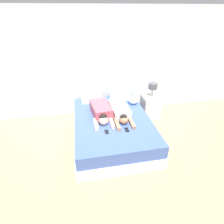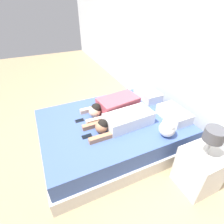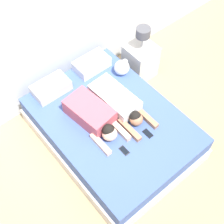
{
  "view_description": "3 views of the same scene",
  "coord_description": "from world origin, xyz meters",
  "px_view_note": "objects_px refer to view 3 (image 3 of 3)",
  "views": [
    {
      "loc": [
        -0.57,
        -3.08,
        2.51
      ],
      "look_at": [
        0.0,
        0.0,
        0.65
      ],
      "focal_mm": 28.0,
      "sensor_mm": 36.0,
      "label": 1
    },
    {
      "loc": [
        1.97,
        -0.9,
        2.12
      ],
      "look_at": [
        0.0,
        0.0,
        0.65
      ],
      "focal_mm": 28.0,
      "sensor_mm": 36.0,
      "label": 2
    },
    {
      "loc": [
        -1.47,
        -1.77,
        3.9
      ],
      "look_at": [
        0.0,
        0.0,
        0.65
      ],
      "focal_mm": 50.0,
      "sensor_mm": 36.0,
      "label": 3
    }
  ],
  "objects_px": {
    "plush_toy": "(122,67)",
    "cell_phone_right": "(148,133)",
    "person_right": "(119,103)",
    "cell_phone_left": "(124,151)",
    "pillow_head_right": "(92,64)",
    "person_left": "(94,116)",
    "pillow_head_left": "(51,88)",
    "nightstand": "(140,59)",
    "bed": "(112,129)"
  },
  "relations": [
    {
      "from": "bed",
      "to": "pillow_head_left",
      "type": "bearing_deg",
      "value": 111.65
    },
    {
      "from": "pillow_head_right",
      "to": "person_left",
      "type": "xyz_separation_m",
      "value": [
        -0.56,
        -0.77,
        0.04
      ]
    },
    {
      "from": "pillow_head_right",
      "to": "person_left",
      "type": "height_order",
      "value": "person_left"
    },
    {
      "from": "cell_phone_left",
      "to": "plush_toy",
      "type": "bearing_deg",
      "value": 50.73
    },
    {
      "from": "bed",
      "to": "cell_phone_right",
      "type": "bearing_deg",
      "value": -66.78
    },
    {
      "from": "pillow_head_left",
      "to": "cell_phone_right",
      "type": "bearing_deg",
      "value": -67.8
    },
    {
      "from": "person_left",
      "to": "plush_toy",
      "type": "relative_size",
      "value": 4.04
    },
    {
      "from": "cell_phone_left",
      "to": "plush_toy",
      "type": "xyz_separation_m",
      "value": [
        0.81,
        1.0,
        0.11
      ]
    },
    {
      "from": "person_right",
      "to": "cell_phone_left",
      "type": "height_order",
      "value": "person_right"
    },
    {
      "from": "cell_phone_left",
      "to": "cell_phone_right",
      "type": "height_order",
      "value": "same"
    },
    {
      "from": "person_left",
      "to": "pillow_head_left",
      "type": "bearing_deg",
      "value": 100.72
    },
    {
      "from": "bed",
      "to": "cell_phone_left",
      "type": "bearing_deg",
      "value": -112.23
    },
    {
      "from": "person_right",
      "to": "cell_phone_right",
      "type": "relative_size",
      "value": 7.5
    },
    {
      "from": "person_right",
      "to": "cell_phone_left",
      "type": "distance_m",
      "value": 0.68
    },
    {
      "from": "person_left",
      "to": "nightstand",
      "type": "height_order",
      "value": "nightstand"
    },
    {
      "from": "plush_toy",
      "to": "nightstand",
      "type": "distance_m",
      "value": 0.62
    },
    {
      "from": "bed",
      "to": "person_right",
      "type": "distance_m",
      "value": 0.41
    },
    {
      "from": "bed",
      "to": "plush_toy",
      "type": "relative_size",
      "value": 9.51
    },
    {
      "from": "cell_phone_left",
      "to": "cell_phone_right",
      "type": "xyz_separation_m",
      "value": [
        0.39,
        -0.01,
        0.0
      ]
    },
    {
      "from": "person_right",
      "to": "nightstand",
      "type": "xyz_separation_m",
      "value": [
        0.95,
        0.59,
        -0.27
      ]
    },
    {
      "from": "cell_phone_right",
      "to": "nightstand",
      "type": "bearing_deg",
      "value": 50.42
    },
    {
      "from": "cell_phone_left",
      "to": "person_left",
      "type": "bearing_deg",
      "value": 91.78
    },
    {
      "from": "cell_phone_right",
      "to": "person_right",
      "type": "bearing_deg",
      "value": 90.74
    },
    {
      "from": "pillow_head_left",
      "to": "nightstand",
      "type": "height_order",
      "value": "nightstand"
    },
    {
      "from": "person_left",
      "to": "plush_toy",
      "type": "distance_m",
      "value": 0.93
    },
    {
      "from": "bed",
      "to": "cell_phone_left",
      "type": "distance_m",
      "value": 0.56
    },
    {
      "from": "person_left",
      "to": "plush_toy",
      "type": "xyz_separation_m",
      "value": [
        0.83,
        0.42,
        0.0
      ]
    },
    {
      "from": "pillow_head_right",
      "to": "person_left",
      "type": "bearing_deg",
      "value": -125.93
    },
    {
      "from": "bed",
      "to": "person_left",
      "type": "relative_size",
      "value": 2.35
    },
    {
      "from": "bed",
      "to": "pillow_head_left",
      "type": "height_order",
      "value": "pillow_head_left"
    },
    {
      "from": "person_right",
      "to": "pillow_head_left",
      "type": "bearing_deg",
      "value": 124.34
    },
    {
      "from": "pillow_head_right",
      "to": "plush_toy",
      "type": "bearing_deg",
      "value": -52.77
    },
    {
      "from": "person_right",
      "to": "bed",
      "type": "bearing_deg",
      "value": -155.41
    },
    {
      "from": "pillow_head_right",
      "to": "person_left",
      "type": "distance_m",
      "value": 0.96
    },
    {
      "from": "plush_toy",
      "to": "cell_phone_left",
      "type": "bearing_deg",
      "value": -129.27
    },
    {
      "from": "pillow_head_right",
      "to": "cell_phone_left",
      "type": "bearing_deg",
      "value": -111.85
    },
    {
      "from": "cell_phone_right",
      "to": "plush_toy",
      "type": "bearing_deg",
      "value": 67.09
    },
    {
      "from": "cell_phone_left",
      "to": "bed",
      "type": "bearing_deg",
      "value": 67.77
    },
    {
      "from": "pillow_head_right",
      "to": "nightstand",
      "type": "relative_size",
      "value": 0.54
    },
    {
      "from": "plush_toy",
      "to": "cell_phone_right",
      "type": "bearing_deg",
      "value": -112.91
    },
    {
      "from": "pillow_head_left",
      "to": "nightstand",
      "type": "xyz_separation_m",
      "value": [
        1.5,
        -0.22,
        -0.25
      ]
    },
    {
      "from": "person_left",
      "to": "person_right",
      "type": "bearing_deg",
      "value": -4.04
    },
    {
      "from": "bed",
      "to": "pillow_head_right",
      "type": "relative_size",
      "value": 4.34
    },
    {
      "from": "pillow_head_left",
      "to": "pillow_head_right",
      "type": "xyz_separation_m",
      "value": [
        0.71,
        0.0,
        0.0
      ]
    },
    {
      "from": "person_left",
      "to": "cell_phone_left",
      "type": "height_order",
      "value": "person_left"
    },
    {
      "from": "pillow_head_left",
      "to": "pillow_head_right",
      "type": "relative_size",
      "value": 1.0
    },
    {
      "from": "bed",
      "to": "cell_phone_left",
      "type": "xyz_separation_m",
      "value": [
        -0.19,
        -0.46,
        0.26
      ]
    },
    {
      "from": "pillow_head_left",
      "to": "cell_phone_right",
      "type": "distance_m",
      "value": 1.47
    },
    {
      "from": "pillow_head_right",
      "to": "plush_toy",
      "type": "height_order",
      "value": "plush_toy"
    },
    {
      "from": "pillow_head_right",
      "to": "cell_phone_right",
      "type": "bearing_deg",
      "value": -96.38
    }
  ]
}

